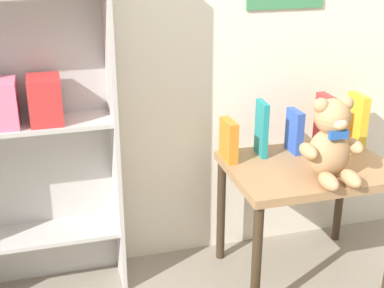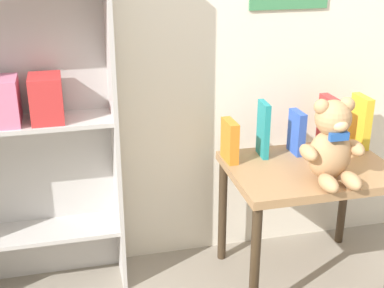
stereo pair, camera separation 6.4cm
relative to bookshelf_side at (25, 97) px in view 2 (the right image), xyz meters
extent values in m
cube|color=#BCB7B2|center=(0.34, -0.03, -0.10)|extent=(0.02, 0.23, 1.55)
cube|color=#BCB7B2|center=(0.00, 0.07, -0.10)|extent=(0.70, 0.02, 1.55)
cube|color=#BCB7B2|center=(0.00, -0.03, -0.59)|extent=(0.66, 0.21, 0.02)
cube|color=#BCB7B2|center=(0.00, -0.03, -0.10)|extent=(0.66, 0.21, 0.02)
cube|color=#D17093|center=(-0.08, -0.05, 0.00)|extent=(0.13, 0.16, 0.18)
cube|color=red|center=(0.08, -0.05, 0.00)|extent=(0.13, 0.16, 0.18)
cube|color=#9E754C|center=(1.14, -0.23, -0.34)|extent=(0.69, 0.51, 0.04)
cylinder|color=#37291A|center=(0.82, -0.45, -0.61)|extent=(0.04, 0.04, 0.52)
cylinder|color=#37291A|center=(0.82, -0.01, -0.61)|extent=(0.04, 0.04, 0.52)
cylinder|color=#37291A|center=(1.45, -0.01, -0.61)|extent=(0.04, 0.04, 0.52)
ellipsoid|color=tan|center=(1.15, -0.36, -0.21)|extent=(0.18, 0.14, 0.21)
sphere|color=tan|center=(1.15, -0.36, -0.06)|extent=(0.14, 0.14, 0.14)
sphere|color=tan|center=(1.10, -0.36, -0.01)|extent=(0.06, 0.06, 0.06)
sphere|color=tan|center=(1.21, -0.36, -0.01)|extent=(0.06, 0.06, 0.06)
ellipsoid|color=#F4BB82|center=(1.15, -0.42, -0.07)|extent=(0.06, 0.04, 0.04)
ellipsoid|color=tan|center=(1.05, -0.37, -0.19)|extent=(0.06, 0.11, 0.06)
ellipsoid|color=tan|center=(1.25, -0.37, -0.19)|extent=(0.06, 0.11, 0.06)
ellipsoid|color=tan|center=(1.11, -0.46, -0.29)|extent=(0.06, 0.12, 0.06)
ellipsoid|color=tan|center=(1.20, -0.46, -0.29)|extent=(0.06, 0.12, 0.06)
cube|color=#2356B2|center=(1.15, -0.41, -0.12)|extent=(0.08, 0.02, 0.03)
cube|color=orange|center=(0.82, -0.09, -0.23)|extent=(0.05, 0.13, 0.18)
cube|color=teal|center=(0.98, -0.07, -0.20)|extent=(0.03, 0.11, 0.25)
cube|color=#2D51B7|center=(1.14, -0.08, -0.22)|extent=(0.04, 0.11, 0.19)
cube|color=red|center=(1.30, -0.07, -0.20)|extent=(0.04, 0.15, 0.25)
cube|color=gold|center=(1.45, -0.07, -0.20)|extent=(0.04, 0.13, 0.24)
camera|label=1|loc=(0.10, -2.11, 0.62)|focal=50.00mm
camera|label=2|loc=(0.16, -2.12, 0.62)|focal=50.00mm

